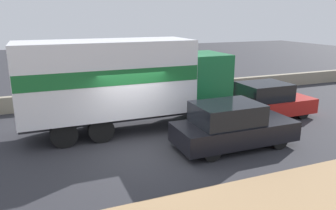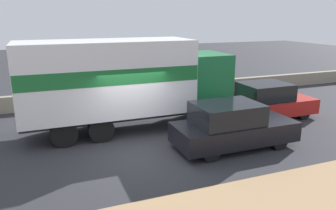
% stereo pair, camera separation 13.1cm
% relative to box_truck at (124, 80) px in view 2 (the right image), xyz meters
% --- Properties ---
extents(ground_plane, '(80.00, 80.00, 0.00)m').
position_rel_box_truck_xyz_m(ground_plane, '(0.03, -2.43, -2.06)').
color(ground_plane, '#2D2D33').
extents(stone_wall_backdrop, '(60.00, 0.35, 0.79)m').
position_rel_box_truck_xyz_m(stone_wall_backdrop, '(0.03, 4.42, -1.67)').
color(stone_wall_backdrop, gray).
rests_on(stone_wall_backdrop, ground_plane).
extents(box_truck, '(8.22, 2.38, 3.59)m').
position_rel_box_truck_xyz_m(box_truck, '(0.00, 0.00, 0.00)').
color(box_truck, '#196B38').
rests_on(box_truck, ground_plane).
extents(car_hatchback, '(4.29, 1.80, 1.61)m').
position_rel_box_truck_xyz_m(car_hatchback, '(3.02, -3.11, -1.28)').
color(car_hatchback, black).
rests_on(car_hatchback, ground_plane).
extents(car_sedan_second, '(4.02, 1.84, 1.60)m').
position_rel_box_truck_xyz_m(car_sedan_second, '(6.40, -0.72, -1.30)').
color(car_sedan_second, '#B21E19').
rests_on(car_sedan_second, ground_plane).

